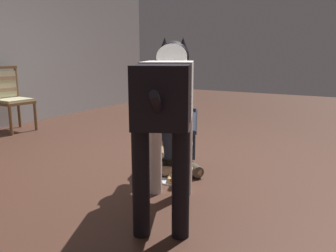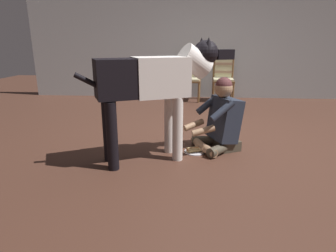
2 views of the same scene
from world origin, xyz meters
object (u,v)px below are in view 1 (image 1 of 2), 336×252
Objects in this scene: dining_chair_right_of_pair at (10,95)px; person_sitting_on_floor at (175,136)px; hot_dog_on_plate at (173,179)px; large_dog at (168,96)px.

dining_chair_right_of_pair reaches higher than person_sitting_on_floor.
person_sitting_on_floor reaches higher than hot_dog_on_plate.
dining_chair_right_of_pair is at bearing 72.03° from large_dog.
dining_chair_right_of_pair is 3.61m from large_dog.
dining_chair_right_of_pair is 3.11m from person_sitting_on_floor.
dining_chair_right_of_pair reaches higher than hot_dog_on_plate.
hot_dog_on_plate is at bearing -155.29° from person_sitting_on_floor.
hot_dog_on_plate is (-0.30, -0.14, -0.33)m from person_sitting_on_floor.
large_dog is (-1.11, -3.42, 0.32)m from dining_chair_right_of_pair.
person_sitting_on_floor is 0.55× the size of large_dog.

